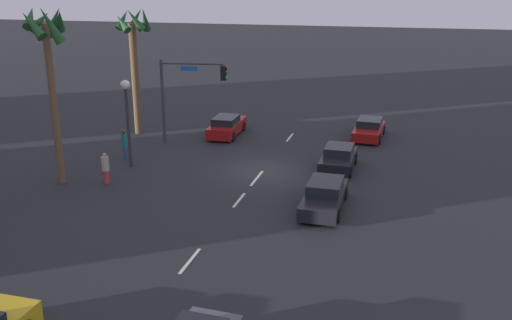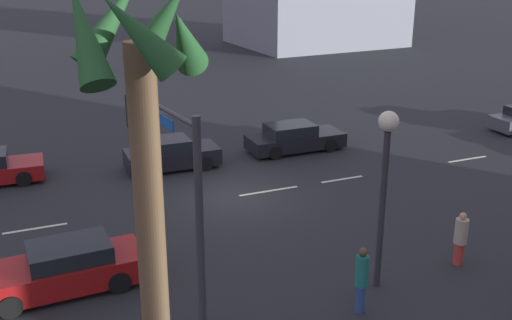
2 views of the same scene
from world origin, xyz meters
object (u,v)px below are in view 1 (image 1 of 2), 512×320
Objects in this scene: car_1 at (324,196)px; palm_tree_0 at (48,48)px; car_4 at (227,126)px; streetlamp at (127,105)px; car_2 at (369,129)px; pedestrian_0 at (125,143)px; palm_tree_2 at (134,48)px; car_5 at (338,159)px; traffic_signal at (185,87)px; pedestrian_1 at (106,168)px.

palm_tree_0 reaches higher than car_1.
car_4 is 9.47m from streetlamp.
car_2 is 2.32× the size of pedestrian_0.
palm_tree_2 is at bearing 100.62° from car_4.
car_5 is at bearing -106.22° from palm_tree_2.
car_2 is at bearing -52.08° from streetlamp.
car_5 is 0.45× the size of palm_tree_2.
palm_tree_0 is 1.05× the size of palm_tree_2.
palm_tree_0 reaches higher than car_2.
streetlamp is (3.33, 12.11, 3.09)m from car_1.
traffic_signal is 2.97× the size of pedestrian_0.
palm_tree_0 is (-0.24, 14.40, 6.69)m from car_1.
car_4 is at bearing -25.10° from palm_tree_0.
pedestrian_1 is at bearing -162.99° from palm_tree_2.
car_1 is 12.94m from streetlamp.
car_1 is at bearing -105.37° from streetlamp.
palm_tree_2 reaches higher than car_2.
pedestrian_1 is (-3.00, -0.08, -2.82)m from streetlamp.
car_5 is at bearing 171.00° from car_2.
streetlamp is 0.55× the size of palm_tree_0.
pedestrian_0 is 0.21× the size of palm_tree_2.
palm_tree_2 is at bearing 100.93° from car_2.
car_2 is at bearing -79.07° from palm_tree_2.
pedestrian_0 reaches higher than car_4.
pedestrian_0 reaches higher than car_2.
car_2 is 7.60m from car_5.
traffic_signal is at bearing -110.04° from palm_tree_2.
car_4 is 1.15× the size of car_5.
traffic_signal reaches higher than pedestrian_1.
car_2 is at bearing -68.24° from traffic_signal.
traffic_signal is 0.60× the size of palm_tree_0.
car_5 is at bearing -83.06° from pedestrian_0.
pedestrian_1 is at bearing 115.86° from car_5.
car_1 is 14.32m from traffic_signal.
car_4 is 2.47× the size of pedestrian_0.
car_5 is 12.70m from streetlamp.
car_1 is 14.62m from car_4.
traffic_signal is 3.28× the size of pedestrian_1.
car_4 is 11.78m from pedestrian_1.
palm_tree_0 is (-13.85, 15.48, 6.70)m from car_2.
traffic_signal is at bearing -13.69° from streetlamp.
car_2 is 17.42m from palm_tree_2.
car_4 is 8.45m from palm_tree_2.
car_4 is at bearing -79.38° from palm_tree_2.
pedestrian_1 is at bearing 88.44° from car_1.
pedestrian_1 reaches higher than car_4.
palm_tree_2 is (-3.13, 16.22, 5.53)m from car_2.
car_5 is (-5.56, -8.71, -0.01)m from car_4.
palm_tree_2 reaches higher than traffic_signal.
car_2 is 16.84m from pedestrian_0.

